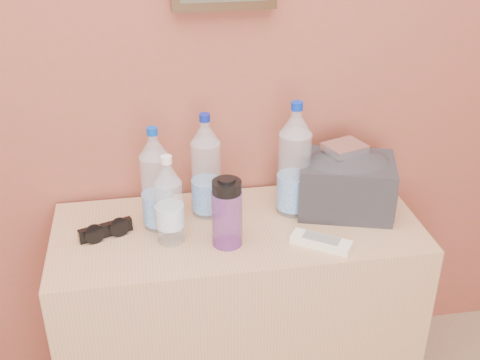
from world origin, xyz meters
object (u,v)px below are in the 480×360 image
(pet_small, at_px, (169,205))
(foil_packet, at_px, (345,148))
(sunglasses, at_px, (106,230))
(dresser, at_px, (238,315))
(nalgene_bottle, at_px, (227,212))
(pet_large_b, at_px, (206,171))
(pet_large_a, at_px, (156,184))
(pet_large_c, at_px, (294,165))
(toiletry_bag, at_px, (346,182))
(ac_remote, at_px, (321,242))

(pet_small, bearing_deg, foil_packet, 10.72)
(pet_small, relative_size, sunglasses, 1.70)
(dresser, height_order, nalgene_bottle, nalgene_bottle)
(nalgene_bottle, bearing_deg, pet_large_b, 101.47)
(nalgene_bottle, distance_m, foil_packet, 0.42)
(pet_large_a, distance_m, pet_small, 0.09)
(pet_large_c, xyz_separation_m, pet_small, (-0.38, -0.10, -0.04))
(dresser, bearing_deg, pet_large_b, 129.56)
(dresser, distance_m, pet_small, 0.50)
(toiletry_bag, bearing_deg, pet_large_c, -169.99)
(pet_large_a, bearing_deg, pet_large_c, 2.42)
(pet_large_b, distance_m, pet_large_c, 0.26)
(toiletry_bag, bearing_deg, foil_packet, 127.69)
(pet_large_b, relative_size, nalgene_bottle, 1.56)
(sunglasses, bearing_deg, pet_small, -35.16)
(foil_packet, bearing_deg, pet_large_c, -179.84)
(pet_large_c, xyz_separation_m, nalgene_bottle, (-0.23, -0.14, -0.06))
(foil_packet, bearing_deg, pet_large_b, 175.55)
(pet_small, xyz_separation_m, foil_packet, (0.54, 0.10, 0.09))
(pet_large_b, height_order, pet_small, pet_large_b)
(pet_large_b, relative_size, pet_large_c, 0.91)
(pet_large_c, bearing_deg, dresser, -160.92)
(pet_small, relative_size, toiletry_bag, 0.95)
(ac_remote, bearing_deg, pet_large_a, -168.20)
(nalgene_bottle, bearing_deg, toiletry_bag, 17.83)
(pet_large_b, distance_m, foil_packet, 0.42)
(pet_large_c, bearing_deg, toiletry_bag, -6.90)
(pet_small, bearing_deg, dresser, 10.78)
(ac_remote, distance_m, toiletry_bag, 0.24)
(pet_large_a, distance_m, pet_large_b, 0.16)
(toiletry_bag, bearing_deg, ac_remote, -108.35)
(sunglasses, height_order, toiletry_bag, toiletry_bag)
(ac_remote, bearing_deg, toiletry_bag, 88.86)
(pet_large_a, relative_size, nalgene_bottle, 1.51)
(dresser, distance_m, sunglasses, 0.53)
(dresser, relative_size, toiletry_bag, 3.89)
(pet_large_b, height_order, nalgene_bottle, pet_large_b)
(dresser, bearing_deg, foil_packet, 10.68)
(pet_small, distance_m, toiletry_bag, 0.55)
(dresser, distance_m, foil_packet, 0.64)
(pet_large_c, relative_size, nalgene_bottle, 1.71)
(pet_large_a, height_order, pet_large_c, pet_large_c)
(pet_small, xyz_separation_m, ac_remote, (0.42, -0.10, -0.11))
(pet_large_b, height_order, ac_remote, pet_large_b)
(toiletry_bag, bearing_deg, pet_large_b, -170.13)
(pet_large_b, distance_m, nalgene_bottle, 0.19)
(pet_large_a, xyz_separation_m, pet_large_c, (0.41, 0.02, 0.02))
(pet_small, xyz_separation_m, sunglasses, (-0.19, 0.05, -0.10))
(nalgene_bottle, height_order, foil_packet, foil_packet)
(pet_large_a, xyz_separation_m, nalgene_bottle, (0.19, -0.13, -0.04))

